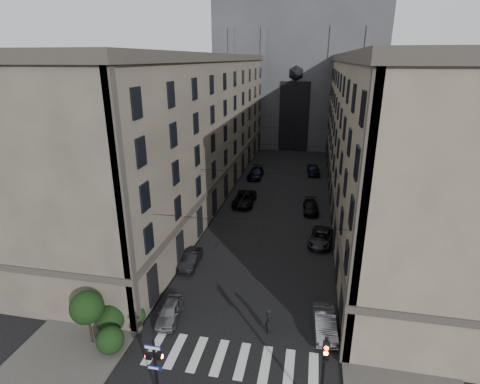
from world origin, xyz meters
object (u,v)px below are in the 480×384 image
Objects in this scene: traffic_light_right at (324,369)px; pedestrian at (269,321)px; car_left_midnear at (191,259)px; car_right_midfar at (311,207)px; car_right_far at (313,169)px; car_left_midfar at (244,199)px; pedestrian_signal_left at (155,363)px; gothic_tower at (299,61)px; car_right_midnear at (321,237)px; car_left_far at (256,173)px; car_left_near at (170,311)px; car_right_near at (325,323)px.

traffic_light_right is 7.40m from pedestrian.
car_left_midnear is at bearing 28.21° from pedestrian.
car_right_far is (0.07, 16.68, 0.16)m from car_right_midfar.
car_left_midfar is 17.96m from car_right_far.
traffic_light_right is (9.11, 0.42, 0.97)m from pedestrian_signal_left.
pedestrian_signal_left is 30.51m from car_right_midfar.
gothic_tower is at bearing 83.79° from car_left_midfar.
car_right_midnear is (0.13, 20.55, -2.60)m from traffic_light_right.
pedestrian_signal_left is 42.36m from car_left_far.
pedestrian_signal_left is 9.18m from traffic_light_right.
car_left_near is at bearing -109.14° from car_right_far.
pedestrian_signal_left is 0.96× the size of car_right_near.
car_right_midfar is at bearing -84.20° from gothic_tower.
car_left_midnear is 11.17m from pedestrian.
car_right_far is at bearing 86.83° from car_right_near.
pedestrian reaches higher than car_left_far.
car_right_near is (11.23, 0.87, 0.05)m from car_left_near.
traffic_light_right reaches higher than car_right_midnear.
pedestrian_signal_left is at bearing -89.35° from car_left_midfar.
traffic_light_right reaches higher than car_left_midnear.
car_left_midfar is 1.06× the size of car_left_far.
pedestrian_signal_left reaches higher than car_right_far.
car_left_midfar is (-0.69, 30.39, -1.54)m from pedestrian_signal_left.
traffic_light_right is at bearing 2.64° from pedestrian_signal_left.
car_left_near is at bearing -93.29° from car_left_midfar.
car_left_near is at bearing 105.41° from pedestrian_signal_left.
pedestrian reaches higher than car_left_midnear.
car_right_near reaches higher than car_left_near.
car_right_far is at bearing 22.86° from car_left_far.
car_left_near is 35.83m from car_left_far.
car_right_far is at bearing 60.23° from car_left_midfar.
pedestrian is at bearing -88.24° from gothic_tower.
pedestrian is (-2.42, -22.90, 0.33)m from car_right_midfar.
car_left_midnear is 0.96× the size of car_right_near.
car_right_near is 0.85× the size of car_right_midnear.
car_right_midfar reaches higher than car_left_near.
pedestrian is (6.26, -23.89, 0.20)m from car_left_midfar.
car_left_near is at bearing -90.64° from car_left_far.
pedestrian is (7.36, 0.00, 0.35)m from car_left_near.
pedestrian is (-3.67, -14.47, 0.30)m from car_right_midnear.
gothic_tower is at bearing 81.36° from car_left_midnear.
car_left_midfar is 8.73m from car_right_midfar.
car_right_near is 3.97m from pedestrian.
car_right_midnear is at bearing -33.71° from pedestrian.
car_left_midfar is (2.00, 16.38, 0.12)m from car_left_midnear.
gothic_tower reaches higher than car_right_midnear.
car_right_near is at bearing -93.13° from car_right_far.
car_right_far is at bearing 86.11° from car_right_midfar.
car_right_far is at bearing 91.33° from traffic_light_right.
car_right_midfar is (10.67, 15.39, -0.01)m from car_left_midnear.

